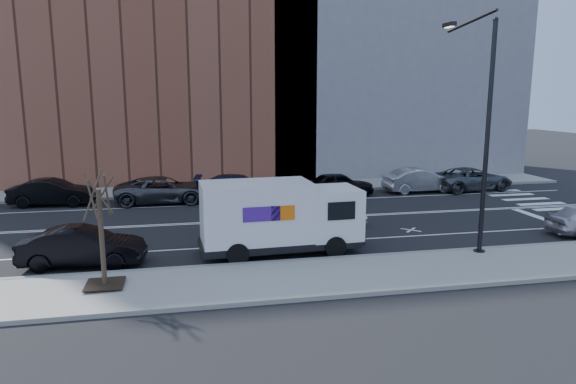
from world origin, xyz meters
name	(u,v)px	position (x,y,z in m)	size (l,w,h in m)	color
ground	(273,220)	(0.00, 0.00, 0.00)	(120.00, 120.00, 0.00)	black
sidewalk_near	(317,278)	(0.00, -8.80, 0.07)	(44.00, 3.60, 0.15)	gray
sidewalk_far	(251,188)	(0.00, 8.80, 0.07)	(44.00, 3.60, 0.15)	gray
curb_near	(305,261)	(0.00, -7.00, 0.08)	(44.00, 0.25, 0.17)	gray
curb_far	(254,193)	(0.00, 7.00, 0.08)	(44.00, 0.25, 0.17)	gray
crosswalk	(549,206)	(16.00, 0.00, 0.00)	(3.00, 14.00, 0.01)	white
road_markings	(273,220)	(0.00, 0.00, 0.00)	(40.00, 8.60, 0.01)	white
bldg_brick	(128,29)	(-8.00, 15.60, 11.00)	(26.00, 10.00, 22.00)	brown
bldg_concrete	(386,9)	(12.00, 15.60, 13.00)	(20.00, 10.00, 26.00)	slate
streetlight	(481,126)	(7.00, -6.91, 5.08)	(0.44, 4.02, 9.34)	black
street_tree	(102,248)	(-7.00, -8.40, 1.45)	(1.20, 1.20, 3.75)	black
fedex_van	(279,216)	(-0.72, -5.60, 1.54)	(6.49, 2.50, 2.93)	black
far_parked_b	(53,192)	(-11.78, 5.92, 0.77)	(1.62, 4.64, 1.53)	black
far_parked_c	(163,190)	(-5.60, 5.41, 0.77)	(2.56, 5.54, 1.54)	#424449
far_parked_d	(240,188)	(-1.13, 5.31, 0.77)	(2.15, 5.29, 1.53)	#16224D
far_parked_e	(339,184)	(5.15, 5.44, 0.74)	(1.74, 4.33, 1.48)	black
far_parked_f	(420,180)	(10.69, 5.58, 0.78)	(1.65, 4.74, 1.56)	#98989C
far_parked_g	(472,179)	(14.40, 5.56, 0.75)	(2.50, 5.43, 1.51)	#4B4E53
driving_sedan	(312,211)	(1.53, -2.03, 0.82)	(1.73, 4.96, 1.63)	#AEAEB3
near_parked_rear_a	(83,247)	(-8.12, -5.66, 0.73)	(1.54, 4.42, 1.46)	black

